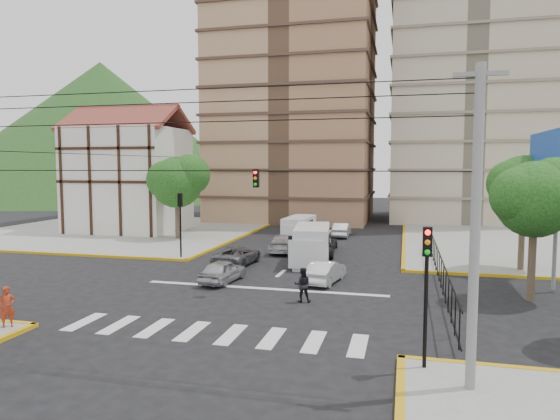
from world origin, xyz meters
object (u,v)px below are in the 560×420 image
(van_left_lane, at_px, (298,230))
(car_silver_front_left, at_px, (223,271))
(traffic_light_se, at_px, (427,274))
(car_white_front_right, at_px, (326,272))
(traffic_light_nw, at_px, (180,214))
(pedestrian_crosswalk, at_px, (303,285))
(van_right_lane, at_px, (311,246))
(pedestrian_sw_corner, at_px, (7,307))

(van_left_lane, height_order, car_silver_front_left, van_left_lane)
(traffic_light_se, xyz_separation_m, car_white_front_right, (-4.84, 11.12, -2.50))
(traffic_light_nw, relative_size, car_white_front_right, 1.18)
(traffic_light_se, relative_size, car_silver_front_left, 1.20)
(car_white_front_right, relative_size, pedestrian_crosswalk, 2.28)
(traffic_light_nw, height_order, van_right_lane, traffic_light_nw)
(car_silver_front_left, bearing_deg, traffic_light_nw, -41.63)
(car_silver_front_left, bearing_deg, pedestrian_crosswalk, 156.76)
(car_silver_front_left, bearing_deg, pedestrian_sw_corner, 68.00)
(traffic_light_se, xyz_separation_m, van_left_lane, (-9.31, 24.95, -2.07))
(van_right_lane, relative_size, pedestrian_crosswalk, 3.51)
(car_white_front_right, height_order, pedestrian_sw_corner, pedestrian_sw_corner)
(car_silver_front_left, distance_m, pedestrian_crosswalk, 5.84)
(van_right_lane, xyz_separation_m, pedestrian_crosswalk, (1.25, -8.98, -0.39))
(traffic_light_se, relative_size, van_right_lane, 0.76)
(van_right_lane, relative_size, van_left_lane, 1.19)
(van_right_lane, bearing_deg, van_left_lane, 99.38)
(van_left_lane, height_order, car_white_front_right, van_left_lane)
(traffic_light_nw, xyz_separation_m, pedestrian_sw_corner, (0.01, -15.49, -2.16))
(car_silver_front_left, bearing_deg, van_left_lane, -87.88)
(pedestrian_crosswalk, bearing_deg, van_left_lane, -88.60)
(pedestrian_crosswalk, bearing_deg, pedestrian_sw_corner, 22.48)
(car_white_front_right, xyz_separation_m, pedestrian_sw_corner, (-10.74, -11.01, 0.33))
(car_silver_front_left, distance_m, car_white_front_right, 5.68)
(pedestrian_sw_corner, relative_size, pedestrian_crosswalk, 0.97)
(van_right_lane, height_order, car_white_front_right, van_right_lane)
(van_left_lane, bearing_deg, pedestrian_sw_corner, -101.02)
(traffic_light_nw, xyz_separation_m, car_white_front_right, (10.76, -4.48, -2.50))
(pedestrian_sw_corner, bearing_deg, traffic_light_se, -46.35)
(van_left_lane, bearing_deg, van_right_lane, -69.71)
(car_white_front_right, bearing_deg, car_silver_front_left, 22.48)
(pedestrian_crosswalk, bearing_deg, car_silver_front_left, -40.61)
(traffic_light_se, relative_size, traffic_light_nw, 1.00)
(van_right_lane, relative_size, pedestrian_sw_corner, 3.61)
(traffic_light_se, height_order, pedestrian_crosswalk, traffic_light_se)
(van_right_lane, bearing_deg, traffic_light_nw, 174.52)
(van_left_lane, distance_m, pedestrian_sw_corner, 25.62)
(traffic_light_nw, bearing_deg, van_right_lane, 2.27)
(pedestrian_sw_corner, bearing_deg, car_silver_front_left, 15.90)
(van_right_lane, height_order, pedestrian_crosswalk, van_right_lane)
(van_right_lane, bearing_deg, car_white_front_right, -78.44)
(pedestrian_crosswalk, bearing_deg, van_right_lane, -93.30)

